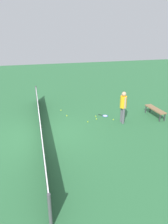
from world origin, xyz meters
TOP-DOWN VIEW (x-y plane):
  - ground_plane at (0.00, 0.00)m, footprint 40.00×40.00m
  - court_net at (0.00, 0.00)m, footprint 10.09×0.09m
  - player_near_side at (0.45, -4.27)m, footprint 0.52×0.34m
  - tennis_racket_near_player at (1.50, -3.66)m, footprint 0.51×0.55m
  - tennis_ball_near_player at (0.85, -3.93)m, footprint 0.07×0.07m
  - tennis_ball_by_net at (1.14, -3.06)m, footprint 0.07×0.07m
  - tennis_ball_midcourt at (2.89, -1.34)m, footprint 0.07×0.07m
  - tennis_ball_baseline at (1.50, -3.13)m, footprint 0.07×0.07m
  - tennis_ball_stray_left at (1.97, -1.55)m, footprint 0.07×0.07m
  - tennis_ball_stray_right at (0.90, -2.50)m, footprint 0.07×0.07m
  - courtside_bench at (0.76, -6.37)m, footprint 1.52×0.50m

SIDE VIEW (x-z plane):
  - ground_plane at x=0.00m, z-range 0.00..0.00m
  - tennis_racket_near_player at x=1.50m, z-range 0.00..0.03m
  - tennis_ball_near_player at x=0.85m, z-range 0.00..0.07m
  - tennis_ball_by_net at x=1.14m, z-range 0.00..0.07m
  - tennis_ball_midcourt at x=2.89m, z-range 0.00..0.07m
  - tennis_ball_baseline at x=1.50m, z-range 0.00..0.07m
  - tennis_ball_stray_left at x=1.97m, z-range 0.00..0.07m
  - tennis_ball_stray_right at x=0.90m, z-range 0.00..0.07m
  - courtside_bench at x=0.76m, z-range 0.18..0.66m
  - court_net at x=0.00m, z-range -0.03..1.04m
  - player_near_side at x=0.45m, z-range 0.16..1.86m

